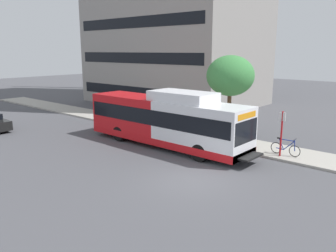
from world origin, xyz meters
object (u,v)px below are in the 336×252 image
object	(u,v)px
bus_stop_sign_pole	(282,130)
street_tree_near_stop	(230,76)
transit_bus	(166,120)
bicycle_parked	(285,148)

from	to	relation	value
bus_stop_sign_pole	street_tree_near_stop	distance (m)	5.84
transit_bus	bus_stop_sign_pole	bearing A→B (deg)	-70.13
bicycle_parked	street_tree_near_stop	xyz separation A→B (m)	(1.74, 4.88, 3.80)
transit_bus	street_tree_near_stop	size ratio (longest dim) A/B	2.18
transit_bus	bicycle_parked	world-z (taller)	transit_bus
bus_stop_sign_pole	transit_bus	bearing A→B (deg)	109.87
transit_bus	bicycle_parked	distance (m)	7.43
transit_bus	bus_stop_sign_pole	size ratio (longest dim) A/B	4.71
transit_bus	bicycle_parked	size ratio (longest dim) A/B	6.96
street_tree_near_stop	transit_bus	bearing A→B (deg)	156.95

